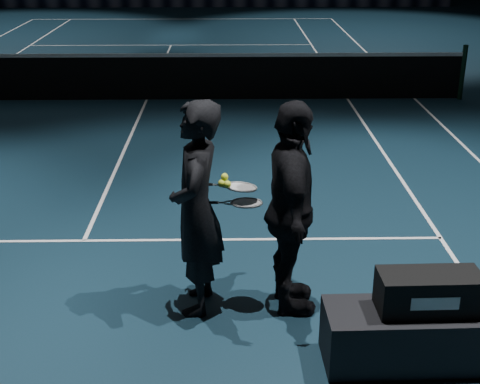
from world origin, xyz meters
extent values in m
plane|color=#0C232E|center=(0.00, 0.00, 0.00)|extent=(36.00, 36.00, 0.00)
cylinder|color=black|center=(6.40, 0.00, 0.55)|extent=(0.10, 0.10, 1.10)
cube|color=black|center=(0.00, 0.00, 0.45)|extent=(12.80, 0.02, 0.86)
cube|color=white|center=(0.00, 0.00, 0.92)|extent=(12.80, 0.03, 0.07)
cube|color=black|center=(3.26, -8.69, 0.25)|extent=(1.65, 0.58, 0.49)
cube|color=black|center=(3.26, -8.69, 0.66)|extent=(0.83, 0.37, 0.33)
cube|color=white|center=(3.26, -8.87, 0.66)|extent=(0.38, 0.01, 0.11)
imported|color=black|center=(1.37, -7.80, 1.00)|extent=(0.53, 0.76, 2.01)
imported|color=black|center=(2.22, -7.83, 1.00)|extent=(0.52, 1.19, 2.01)
camera|label=1|loc=(1.67, -13.30, 3.42)|focal=50.00mm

